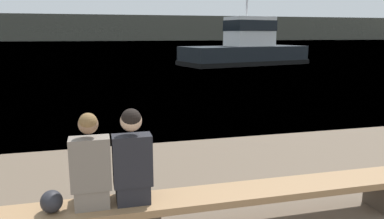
{
  "coord_description": "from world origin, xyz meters",
  "views": [
    {
      "loc": [
        -0.32,
        -1.05,
        2.22
      ],
      "look_at": [
        1.45,
        5.71,
        0.81
      ],
      "focal_mm": 35.0,
      "sensor_mm": 36.0,
      "label": 1
    }
  ],
  "objects": [
    {
      "name": "shopping_bag",
      "position": [
        -0.8,
        2.69,
        0.57
      ],
      "size": [
        0.22,
        0.24,
        0.23
      ],
      "color": "#232328",
      "rests_on": "bench_main"
    },
    {
      "name": "far_shoreline",
      "position": [
        0.0,
        129.23,
        4.11
      ],
      "size": [
        600.0,
        12.0,
        8.21
      ],
      "primitive_type": "cube",
      "color": "#4C4C42",
      "rests_on": "ground"
    },
    {
      "name": "tugboat_red",
      "position": [
        10.55,
        24.95,
        1.08
      ],
      "size": [
        10.05,
        5.77,
        6.49
      ],
      "rotation": [
        0.0,
        0.0,
        1.8
      ],
      "color": "black",
      "rests_on": "water_surface"
    },
    {
      "name": "person_left",
      "position": [
        -0.4,
        2.72,
        0.88
      ],
      "size": [
        0.4,
        0.41,
        1.01
      ],
      "color": "#70665B",
      "rests_on": "bench_main"
    },
    {
      "name": "person_right",
      "position": [
        0.02,
        2.72,
        0.91
      ],
      "size": [
        0.4,
        0.41,
        1.03
      ],
      "color": "black",
      "rests_on": "bench_main"
    },
    {
      "name": "bench_main",
      "position": [
        0.22,
        2.71,
        0.38
      ],
      "size": [
        6.48,
        0.51,
        0.46
      ],
      "color": "#8E6B47",
      "rests_on": "ground"
    },
    {
      "name": "water_surface",
      "position": [
        0.0,
        126.36,
        0.0
      ],
      "size": [
        240.0,
        240.0,
        0.0
      ],
      "primitive_type": "plane",
      "color": "teal",
      "rests_on": "ground"
    }
  ]
}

